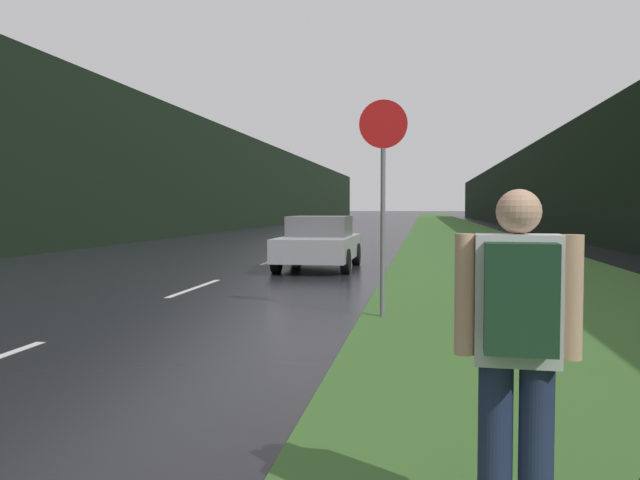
# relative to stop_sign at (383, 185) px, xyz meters

# --- Properties ---
(grass_verge) EXTENTS (6.00, 240.00, 0.02)m
(grass_verge) POSITION_rel_stop_sign_xyz_m (2.68, 30.60, -1.93)
(grass_verge) COLOR #386028
(grass_verge) RESTS_ON ground_plane
(lane_stripe_c) EXTENTS (0.12, 3.00, 0.01)m
(lane_stripe_c) POSITION_rel_stop_sign_xyz_m (-3.92, 3.06, -1.93)
(lane_stripe_c) COLOR silver
(lane_stripe_c) RESTS_ON ground_plane
(lane_stripe_d) EXTENTS (0.12, 3.00, 0.01)m
(lane_stripe_d) POSITION_rel_stop_sign_xyz_m (-3.92, 10.06, -1.93)
(lane_stripe_d) COLOR silver
(lane_stripe_d) RESTS_ON ground_plane
(treeline_far_side) EXTENTS (2.00, 140.00, 7.02)m
(treeline_far_side) POSITION_rel_stop_sign_xyz_m (-13.51, 40.60, 1.57)
(treeline_far_side) COLOR black
(treeline_far_side) RESTS_ON ground_plane
(treeline_near_side) EXTENTS (2.00, 140.00, 5.87)m
(treeline_near_side) POSITION_rel_stop_sign_xyz_m (8.68, 40.60, 1.00)
(treeline_near_side) COLOR black
(treeline_near_side) RESTS_ON ground_plane
(stop_sign) EXTENTS (0.70, 0.07, 3.16)m
(stop_sign) POSITION_rel_stop_sign_xyz_m (0.00, 0.00, 0.00)
(stop_sign) COLOR slate
(stop_sign) RESTS_ON ground_plane
(hitchhiker_with_backpack) EXTENTS (0.59, 0.43, 1.69)m
(hitchhiker_with_backpack) POSITION_rel_stop_sign_xyz_m (1.03, -6.57, -0.96)
(hitchhiker_with_backpack) COLOR #1E2847
(hitchhiker_with_backpack) RESTS_ON ground_plane
(car_passing_near) EXTENTS (1.91, 4.12, 1.38)m
(car_passing_near) POSITION_rel_stop_sign_xyz_m (-2.12, 7.64, -1.25)
(car_passing_near) COLOR #9E9EA3
(car_passing_near) RESTS_ON ground_plane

